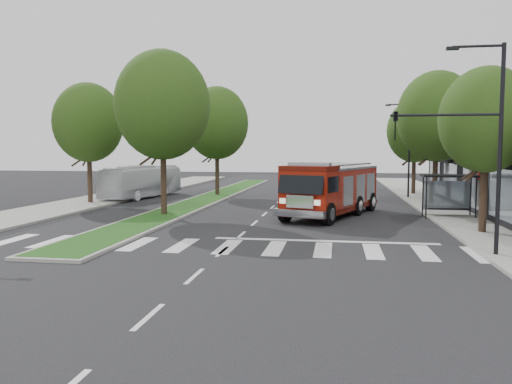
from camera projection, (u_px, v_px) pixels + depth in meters
ground at (241, 235)px, 23.99m from camera, size 140.00×140.00×0.00m
sidewalk_right at (462, 213)px, 31.84m from camera, size 5.00×80.00×0.15m
sidewalk_left at (71, 206)px, 36.12m from camera, size 5.00×80.00×0.15m
median at (212, 197)px, 42.64m from camera, size 3.00×50.00×0.15m
bus_shelter at (449, 184)px, 30.06m from camera, size 3.20×1.60×2.61m
tree_right_near at (486, 120)px, 23.68m from camera, size 4.40×4.40×8.05m
tree_right_mid at (437, 116)px, 35.41m from camera, size 5.60×5.60×9.72m
tree_right_far at (415, 131)px, 45.30m from camera, size 5.00×5.00×8.73m
tree_median_near at (162, 105)px, 30.28m from camera, size 5.80×5.80×10.16m
tree_median_far at (217, 123)px, 44.08m from camera, size 5.60×5.60×9.72m
tree_left_mid at (88, 123)px, 37.50m from camera, size 5.20×5.20×9.16m
streetlight_right_near at (475, 134)px, 18.64m from camera, size 4.08×0.22×8.00m
streetlight_right_far at (407, 146)px, 41.66m from camera, size 2.11×0.20×8.00m
fire_engine at (332, 190)px, 30.88m from camera, size 6.23×10.22×3.41m
city_bus at (143, 182)px, 42.96m from camera, size 3.87×10.27×2.79m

